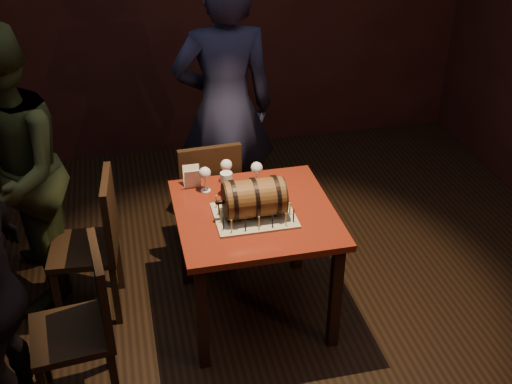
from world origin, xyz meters
TOP-DOWN VIEW (x-y plane):
  - room_shell at (0.00, 0.00)m, footprint 5.04×5.04m
  - pub_table at (0.09, 0.17)m, footprint 0.90×0.90m
  - cake_board at (0.07, 0.12)m, footprint 0.45×0.35m
  - barrel_cake at (0.07, 0.12)m, footprint 0.39×0.23m
  - birthday_candles at (0.07, 0.12)m, footprint 0.40×0.30m
  - wine_glass_left at (-0.15, 0.45)m, footprint 0.07×0.07m
  - wine_glass_mid at (-0.01, 0.52)m, footprint 0.07×0.07m
  - wine_glass_right at (0.16, 0.44)m, footprint 0.07×0.07m
  - pint_of_ale at (-0.04, 0.38)m, footprint 0.07×0.07m
  - menu_card at (-0.22, 0.51)m, footprint 0.10×0.05m
  - chair_back at (-0.09, 0.76)m, footprint 0.42×0.42m
  - chair_left_rear at (-0.82, 0.43)m, footprint 0.43×0.43m
  - chair_left_front at (-0.89, -0.28)m, footprint 0.44×0.44m
  - person_back at (0.10, 1.13)m, footprint 0.70×0.47m
  - person_left_rear at (-1.28, 0.65)m, footprint 0.73×0.91m

SIDE VIEW (x-z plane):
  - chair_back at x=-0.09m, z-range 0.06..0.99m
  - chair_left_rear at x=-0.82m, z-range 0.06..0.99m
  - chair_left_front at x=-0.89m, z-range 0.06..0.99m
  - pub_table at x=0.09m, z-range 0.27..1.02m
  - cake_board at x=0.07m, z-range 0.75..0.76m
  - birthday_candles at x=0.07m, z-range 0.76..0.85m
  - menu_card at x=-0.22m, z-range 0.75..0.88m
  - pint_of_ale at x=-0.04m, z-range 0.75..0.90m
  - wine_glass_mid at x=-0.01m, z-range 0.79..0.95m
  - wine_glass_left at x=-0.15m, z-range 0.79..0.95m
  - wine_glass_right at x=0.16m, z-range 0.79..0.95m
  - barrel_cake at x=0.07m, z-range 0.75..0.99m
  - person_left_rear at x=-1.28m, z-range 0.00..1.78m
  - person_back at x=0.10m, z-range 0.00..1.92m
  - room_shell at x=0.00m, z-range 0.00..2.80m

